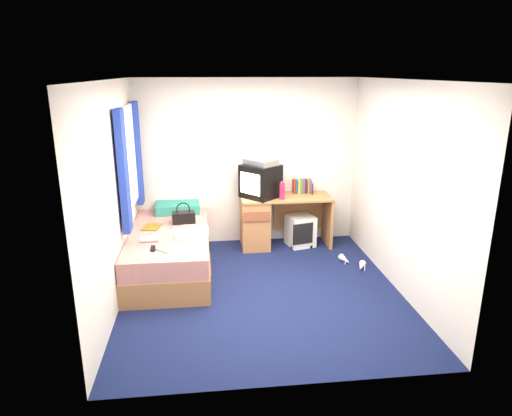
{
  "coord_description": "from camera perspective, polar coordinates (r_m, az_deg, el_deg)",
  "views": [
    {
      "loc": [
        -0.62,
        -4.82,
        2.49
      ],
      "look_at": [
        0.01,
        0.7,
        0.81
      ],
      "focal_mm": 32.0,
      "sensor_mm": 36.0,
      "label": 1
    }
  ],
  "objects": [
    {
      "name": "room_shell",
      "position": [
        4.97,
        0.79,
        4.76
      ],
      "size": [
        3.4,
        3.4,
        3.4
      ],
      "color": "white",
      "rests_on": "ground"
    },
    {
      "name": "magazine",
      "position": [
        6.06,
        -12.9,
        -2.32
      ],
      "size": [
        0.26,
        0.32,
        0.01
      ],
      "primitive_type": "cube",
      "rotation": [
        0.0,
        0.0,
        -0.21
      ],
      "color": "gold",
      "rests_on": "bed"
    },
    {
      "name": "pink_water_bottle",
      "position": [
        6.4,
        3.28,
        2.09
      ],
      "size": [
        0.07,
        0.07,
        0.23
      ],
      "primitive_type": "cylinder",
      "rotation": [
        0.0,
        0.0,
        -0.01
      ],
      "color": "#EE2156",
      "rests_on": "desk"
    },
    {
      "name": "vcr",
      "position": [
        6.43,
        0.59,
        5.77
      ],
      "size": [
        0.5,
        0.53,
        0.08
      ],
      "primitive_type": "cube",
      "rotation": [
        0.0,
        0.0,
        -0.91
      ],
      "color": "#A9A9AB",
      "rests_on": "crt_tv"
    },
    {
      "name": "book_row",
      "position": [
        6.78,
        5.78,
        2.73
      ],
      "size": [
        0.27,
        0.13,
        0.2
      ],
      "color": "maroon",
      "rests_on": "desk"
    },
    {
      "name": "water_bottle",
      "position": [
        5.56,
        -13.14,
        -3.81
      ],
      "size": [
        0.21,
        0.09,
        0.07
      ],
      "primitive_type": "cylinder",
      "rotation": [
        0.0,
        1.57,
        0.11
      ],
      "color": "silver",
      "rests_on": "bed"
    },
    {
      "name": "window_assembly",
      "position": [
        5.9,
        -15.53,
        5.72
      ],
      "size": [
        0.11,
        1.42,
        1.4
      ],
      "color": "silver",
      "rests_on": "room_shell"
    },
    {
      "name": "crt_tv",
      "position": [
        6.49,
        0.55,
        3.38
      ],
      "size": [
        0.64,
        0.64,
        0.47
      ],
      "rotation": [
        0.0,
        0.0,
        -0.85
      ],
      "color": "black",
      "rests_on": "desk"
    },
    {
      "name": "desk",
      "position": [
        6.65,
        1.35,
        -1.43
      ],
      "size": [
        1.3,
        0.55,
        0.75
      ],
      "color": "#B27B4A",
      "rests_on": "ground"
    },
    {
      "name": "picture_frame",
      "position": [
        6.75,
        7.06,
        2.37
      ],
      "size": [
        0.05,
        0.12,
        0.14
      ],
      "primitive_type": "cube",
      "rotation": [
        0.0,
        0.0,
        -0.24
      ],
      "color": "black",
      "rests_on": "desk"
    },
    {
      "name": "pillow",
      "position": [
        6.62,
        -9.74,
        0.05
      ],
      "size": [
        0.63,
        0.42,
        0.13
      ],
      "primitive_type": "cube",
      "rotation": [
        0.0,
        0.0,
        0.06
      ],
      "color": "#176497",
      "rests_on": "bed"
    },
    {
      "name": "bed",
      "position": [
        5.97,
        -10.69,
        -5.34
      ],
      "size": [
        1.01,
        2.0,
        0.54
      ],
      "color": "#B27B4A",
      "rests_on": "ground"
    },
    {
      "name": "handbag",
      "position": [
        6.14,
        -9.04,
        -1.1
      ],
      "size": [
        0.32,
        0.2,
        0.28
      ],
      "rotation": [
        0.0,
        0.0,
        0.11
      ],
      "color": "black",
      "rests_on": "bed"
    },
    {
      "name": "towel",
      "position": [
        5.59,
        -7.99,
        -3.18
      ],
      "size": [
        0.4,
        0.37,
        0.11
      ],
      "primitive_type": "cube",
      "rotation": [
        0.0,
        0.0,
        -0.37
      ],
      "color": "white",
      "rests_on": "bed"
    },
    {
      "name": "aerosol_can",
      "position": [
        6.55,
        2.49,
        2.12
      ],
      "size": [
        0.06,
        0.06,
        0.16
      ],
      "primitive_type": "cylinder",
      "rotation": [
        0.0,
        0.0,
        0.34
      ],
      "color": "white",
      "rests_on": "desk"
    },
    {
      "name": "colour_swatch_fan",
      "position": [
        5.27,
        -11.58,
        -5.22
      ],
      "size": [
        0.2,
        0.2,
        0.01
      ],
      "primitive_type": "cube",
      "rotation": [
        0.0,
        0.0,
        -0.79
      ],
      "color": "orange",
      "rests_on": "bed"
    },
    {
      "name": "ground",
      "position": [
        5.46,
        0.73,
        -10.3
      ],
      "size": [
        3.4,
        3.4,
        0.0
      ],
      "primitive_type": "plane",
      "color": "#0C1438",
      "rests_on": "ground"
    },
    {
      "name": "remote_control",
      "position": [
        5.33,
        -12.75,
        -4.97
      ],
      "size": [
        0.06,
        0.16,
        0.02
      ],
      "primitive_type": "cube",
      "rotation": [
        0.0,
        0.0,
        0.06
      ],
      "color": "black",
      "rests_on": "bed"
    },
    {
      "name": "storage_cube",
      "position": [
        6.76,
        5.55,
        -2.82
      ],
      "size": [
        0.44,
        0.44,
        0.45
      ],
      "primitive_type": "cube",
      "rotation": [
        0.0,
        0.0,
        0.25
      ],
      "color": "white",
      "rests_on": "ground"
    },
    {
      "name": "white_heels",
      "position": [
        6.23,
        12.04,
        -6.74
      ],
      "size": [
        0.31,
        0.47,
        0.09
      ],
      "color": "white",
      "rests_on": "ground"
    }
  ]
}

